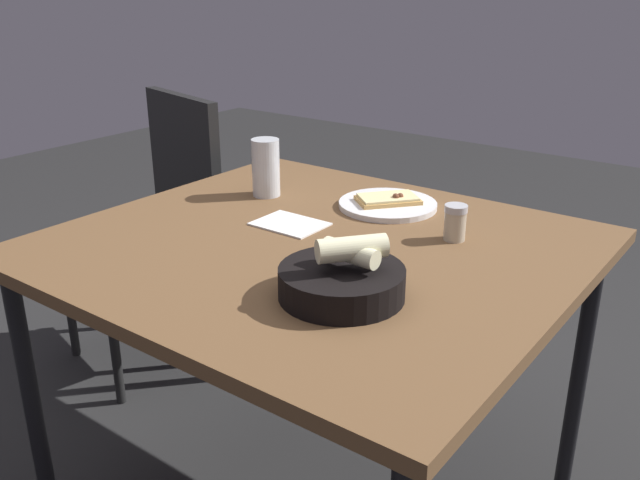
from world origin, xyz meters
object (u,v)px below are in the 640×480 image
Objects in this scene: beer_glass at (266,171)px; chair_near at (159,219)px; dining_table at (315,267)px; pizza_plate at (388,203)px; pepper_shaker at (455,224)px; bread_basket at (343,280)px.

beer_glass is 0.16× the size of chair_near.
beer_glass is (-0.30, 0.19, 0.13)m from dining_table.
dining_table is 0.30m from pizza_plate.
pepper_shaker is at bearing -6.17° from chair_near.
pepper_shaker is (0.54, 0.00, -0.03)m from beer_glass.
beer_glass reaches higher than dining_table.
beer_glass is at bearing 148.01° from dining_table.
pepper_shaker is at bearing 0.23° from beer_glass.
pizza_plate is at bearing 88.78° from dining_table.
chair_near is (-0.90, 0.31, -0.17)m from dining_table.
bread_basket is 0.38m from pepper_shaker.
beer_glass reaches higher than pizza_plate.
beer_glass reaches higher than bread_basket.
chair_near is at bearing 173.83° from pepper_shaker.
beer_glass is (-0.31, -0.10, 0.06)m from pizza_plate.
dining_table is 0.30m from bread_basket.
dining_table is at bearing -141.25° from pepper_shaker.
beer_glass is at bearing -161.28° from pizza_plate.
chair_near is (-0.91, 0.02, -0.24)m from pizza_plate.
beer_glass is at bearing 143.44° from bread_basket.
dining_table is at bearing -19.23° from chair_near.
pepper_shaker is 0.09× the size of chair_near.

